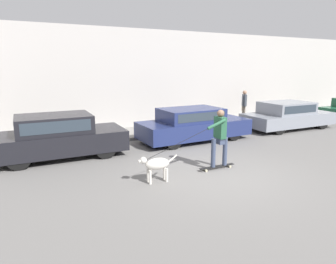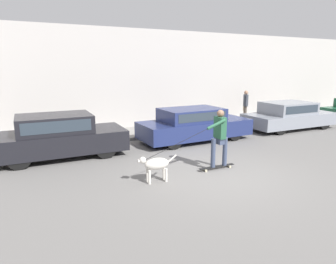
{
  "view_description": "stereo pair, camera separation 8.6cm",
  "coord_description": "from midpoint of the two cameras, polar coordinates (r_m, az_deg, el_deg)",
  "views": [
    {
      "loc": [
        -4.81,
        -6.29,
        2.89
      ],
      "look_at": [
        -0.83,
        1.61,
        0.95
      ],
      "focal_mm": 32.0,
      "sensor_mm": 36.0,
      "label": 1
    },
    {
      "loc": [
        -4.73,
        -6.32,
        2.89
      ],
      "look_at": [
        -0.83,
        1.61,
        0.95
      ],
      "focal_mm": 32.0,
      "sensor_mm": 36.0,
      "label": 2
    }
  ],
  "objects": [
    {
      "name": "back_wall",
      "position": [
        13.96,
        -6.26,
        9.77
      ],
      "size": [
        32.0,
        0.3,
        4.54
      ],
      "color": "#B2ADA8",
      "rests_on": "ground_plane"
    },
    {
      "name": "parked_car_0",
      "position": [
        10.22,
        -19.74,
        -0.81
      ],
      "size": [
        4.06,
        1.79,
        1.4
      ],
      "rotation": [
        0.0,
        0.0,
        -0.01
      ],
      "color": "black",
      "rests_on": "ground_plane"
    },
    {
      "name": "dog",
      "position": [
        7.62,
        -2.03,
        -6.22
      ],
      "size": [
        1.04,
        0.36,
        0.7
      ],
      "rotation": [
        0.0,
        0.0,
        3.05
      ],
      "color": "beige",
      "rests_on": "ground_plane"
    },
    {
      "name": "ground_plane",
      "position": [
        8.42,
        10.36,
        -7.91
      ],
      "size": [
        36.0,
        36.0,
        0.0
      ],
      "primitive_type": "plane",
      "color": "slate"
    },
    {
      "name": "sidewalk_curb",
      "position": [
        13.18,
        -4.32,
        -0.04
      ],
      "size": [
        30.0,
        1.96,
        0.12
      ],
      "color": "gray",
      "rests_on": "ground_plane"
    },
    {
      "name": "pedestrian_with_bag",
      "position": [
        15.79,
        14.67,
        5.08
      ],
      "size": [
        0.43,
        0.61,
        1.58
      ],
      "rotation": [
        0.0,
        0.0,
        -0.55
      ],
      "color": "brown",
      "rests_on": "sidewalk_curb"
    },
    {
      "name": "parked_car_1",
      "position": [
        11.86,
        5.2,
        1.35
      ],
      "size": [
        4.49,
        1.87,
        1.3
      ],
      "rotation": [
        0.0,
        0.0,
        0.03
      ],
      "color": "black",
      "rests_on": "ground_plane"
    },
    {
      "name": "skateboarder",
      "position": [
        8.55,
        10.01,
        -0.73
      ],
      "size": [
        2.88,
        0.54,
        1.72
      ],
      "rotation": [
        0.0,
        0.0,
        3.12
      ],
      "color": "beige",
      "rests_on": "ground_plane"
    },
    {
      "name": "parked_car_2",
      "position": [
        15.2,
        22.21,
        2.85
      ],
      "size": [
        4.45,
        1.9,
        1.27
      ],
      "rotation": [
        0.0,
        0.0,
        -0.02
      ],
      "color": "black",
      "rests_on": "ground_plane"
    }
  ]
}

